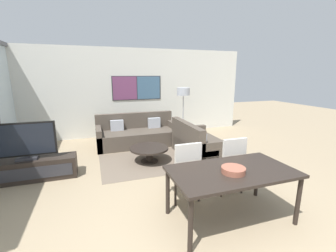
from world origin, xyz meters
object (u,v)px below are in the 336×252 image
Objects in this scene: dining_chair_centre at (229,162)px; sofa_main at (137,135)px; sofa_side at (198,146)px; floor_lamp at (183,95)px; television at (25,141)px; coffee_table at (149,151)px; fruit_bowl at (233,170)px; tv_console at (29,170)px; dining_table at (232,175)px; dining_chair_left at (185,168)px.

sofa_main is at bearing 106.73° from dining_chair_centre.
sofa_side is 1.02× the size of floor_lamp.
sofa_side is at bearing 1.51° from television.
sofa_side is 1.22m from coffee_table.
coffee_table is at bearing -90.00° from sofa_main.
television reaches higher than fruit_bowl.
television is at bearing 154.54° from dining_chair_centre.
fruit_bowl is at bearing -38.58° from tv_console.
sofa_main is 1.35× the size of dining_table.
tv_console is 3.74m from dining_table.
dining_table is at bearing -37.36° from tv_console.
fruit_bowl is at bearing -38.59° from television.
dining_table reaches higher than tv_console.
fruit_bowl is (0.37, -0.73, 0.23)m from dining_chair_left.
floor_lamp is (1.25, 3.11, 0.84)m from dining_chair_left.
floor_lamp is (1.39, 1.35, 1.12)m from coffee_table.
floor_lamp reaches higher than sofa_side.
dining_chair_centre is (3.36, -1.60, 0.33)m from tv_console.
sofa_main reaches higher than tv_console.
dining_chair_centre is (0.96, -3.19, 0.26)m from sofa_main.
sofa_main is 1.41× the size of floor_lamp.
dining_chair_left is 3.46m from floor_lamp.
coffee_table is 0.90× the size of dining_chair_centre.
tv_console is 1.72× the size of dining_chair_centre.
dining_table is 1.71× the size of dining_chair_left.
television is at bearing 142.63° from dining_table.
sofa_side is at bearing -97.18° from floor_lamp.
dining_chair_left is at bearing -32.17° from tv_console.
television is at bearing 147.82° from dining_chair_left.
tv_console is 1.92× the size of coffee_table.
television is 1.21× the size of coffee_table.
floor_lamp reaches higher than coffee_table.
fruit_bowl is (2.91, -2.33, 0.00)m from television.
television is at bearing -146.50° from sofa_main.
sofa_side is at bearing -3.03° from coffee_table.
sofa_main is 2.30× the size of dining_chair_centre.
dining_chair_centre is 3.15× the size of fruit_bowl.
sofa_main is at bearing 97.50° from fruit_bowl.
coffee_table is 0.55× the size of floor_lamp.
sofa_main is (2.40, 1.59, 0.07)m from tv_console.
sofa_main reaches higher than coffee_table.
sofa_side is at bearing 1.52° from tv_console.
dining_table is 0.78m from dining_chair_left.
dining_table is (2.95, -2.25, -0.11)m from television.
tv_console is 0.75× the size of sofa_main.
dining_table is (0.55, -3.84, 0.38)m from sofa_main.
dining_chair_left is 0.81m from dining_chair_centre.
dining_table is 5.38× the size of fruit_bowl.
dining_chair_left reaches higher than sofa_side.
fruit_bowl reaches higher than coffee_table.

